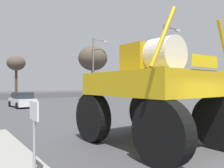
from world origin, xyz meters
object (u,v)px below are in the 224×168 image
(lane_arrow_sign, at_px, (34,125))
(oversize_sprayer, at_px, (152,90))
(bare_tree_far_center, at_px, (16,64))
(sedan_ahead, at_px, (22,100))
(bare_tree_right, at_px, (93,59))
(streetlight_far_right, at_px, (94,66))
(streetlight_near_right, at_px, (166,63))
(traffic_signal_near_right, at_px, (148,78))

(lane_arrow_sign, height_order, oversize_sprayer, oversize_sprayer)
(oversize_sprayer, bearing_deg, bare_tree_far_center, -4.04)
(sedan_ahead, xyz_separation_m, bare_tree_right, (10.23, 3.62, 5.17))
(oversize_sprayer, distance_m, streetlight_far_right, 21.14)
(streetlight_far_right, distance_m, bare_tree_right, 2.75)
(streetlight_far_right, bearing_deg, oversize_sprayer, -114.43)
(bare_tree_far_center, bearing_deg, lane_arrow_sign, -101.19)
(lane_arrow_sign, height_order, streetlight_far_right, streetlight_far_right)
(bare_tree_right, distance_m, bare_tree_far_center, 11.24)
(lane_arrow_sign, bearing_deg, streetlight_near_right, 30.49)
(oversize_sprayer, relative_size, streetlight_far_right, 0.68)
(lane_arrow_sign, relative_size, bare_tree_far_center, 0.27)
(traffic_signal_near_right, bearing_deg, streetlight_far_right, 75.71)
(streetlight_near_right, height_order, bare_tree_far_center, streetlight_near_right)
(lane_arrow_sign, relative_size, bare_tree_right, 0.23)
(streetlight_near_right, distance_m, bare_tree_right, 14.71)
(sedan_ahead, height_order, bare_tree_right, bare_tree_right)
(lane_arrow_sign, distance_m, bare_tree_right, 26.73)
(traffic_signal_near_right, height_order, streetlight_near_right, streetlight_near_right)
(sedan_ahead, bearing_deg, streetlight_near_right, -143.48)
(oversize_sprayer, bearing_deg, bare_tree_right, -26.13)
(sedan_ahead, height_order, bare_tree_far_center, bare_tree_far_center)
(sedan_ahead, relative_size, streetlight_far_right, 0.51)
(oversize_sprayer, xyz_separation_m, bare_tree_right, (9.73, 21.30, 3.83))
(sedan_ahead, distance_m, bare_tree_right, 12.02)
(oversize_sprayer, relative_size, sedan_ahead, 1.35)
(traffic_signal_near_right, xyz_separation_m, streetlight_far_right, (3.40, 13.35, 1.89))
(oversize_sprayer, xyz_separation_m, bare_tree_far_center, (1.23, 28.63, 3.22))
(sedan_ahead, height_order, traffic_signal_near_right, traffic_signal_near_right)
(oversize_sprayer, relative_size, bare_tree_right, 0.73)
(lane_arrow_sign, distance_m, streetlight_near_right, 15.18)
(lane_arrow_sign, relative_size, traffic_signal_near_right, 0.47)
(streetlight_near_right, height_order, bare_tree_right, bare_tree_right)
(oversize_sprayer, distance_m, streetlight_near_right, 10.88)
(streetlight_near_right, relative_size, bare_tree_far_center, 1.11)
(oversize_sprayer, distance_m, bare_tree_far_center, 28.84)
(lane_arrow_sign, distance_m, bare_tree_far_center, 30.27)
(streetlight_far_right, bearing_deg, traffic_signal_near_right, -104.29)
(traffic_signal_near_right, relative_size, streetlight_near_right, 0.51)
(streetlight_far_right, bearing_deg, bare_tree_right, 64.38)
(streetlight_near_right, xyz_separation_m, streetlight_far_right, (0.40, 12.34, 0.54))
(lane_arrow_sign, relative_size, streetlight_near_right, 0.24)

